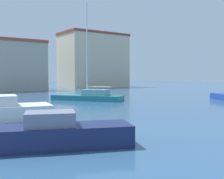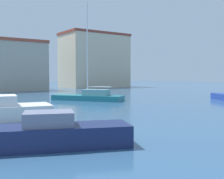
% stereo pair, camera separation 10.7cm
% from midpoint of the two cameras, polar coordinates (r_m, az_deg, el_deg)
% --- Properties ---
extents(water, '(160.00, 160.00, 0.00)m').
position_cam_midpoint_polar(water, '(28.16, -4.23, -2.41)').
color(water, '#2D5175').
rests_on(water, ground).
extents(sailboat_teal_near_pier, '(6.03, 7.39, 10.14)m').
position_cam_midpoint_polar(sailboat_teal_near_pier, '(29.00, -4.89, -1.35)').
color(sailboat_teal_near_pier, '#1E707A').
rests_on(sailboat_teal_near_pier, water).
extents(motorboat_navy_far_left, '(5.60, 3.55, 1.32)m').
position_cam_midpoint_polar(motorboat_navy_far_left, '(10.39, -11.61, -8.95)').
color(motorboat_navy_far_left, '#19234C').
rests_on(motorboat_navy_far_left, water).
extents(warehouse_block, '(10.34, 9.75, 8.55)m').
position_cam_midpoint_polar(warehouse_block, '(51.17, -20.41, 4.63)').
color(warehouse_block, '#B2A893').
rests_on(warehouse_block, ground).
extents(waterfront_apartments, '(14.03, 8.71, 11.81)m').
position_cam_midpoint_polar(waterfront_apartments, '(61.67, -3.91, 6.01)').
color(waterfront_apartments, beige).
rests_on(waterfront_apartments, ground).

